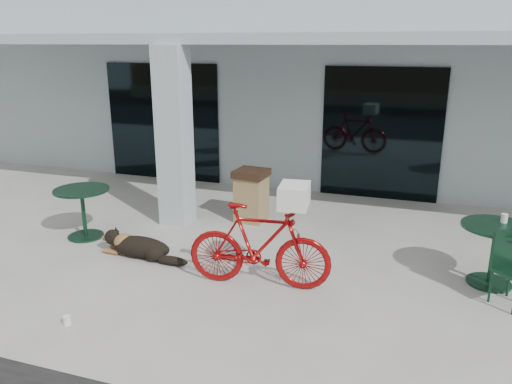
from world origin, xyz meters
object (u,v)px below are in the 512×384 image
(cafe_table_near, at_px, (84,213))
(trash_receptacle, at_px, (251,195))
(dog, at_px, (140,246))
(cafe_table_far, at_px, (493,255))
(bicycle, at_px, (259,246))

(cafe_table_near, xyz_separation_m, trash_receptacle, (2.38, 1.67, 0.06))
(dog, relative_size, cafe_table_far, 1.26)
(bicycle, height_order, trash_receptacle, bicycle)
(cafe_table_far, bearing_deg, cafe_table_near, -177.20)
(bicycle, distance_m, cafe_table_near, 3.41)
(dog, bearing_deg, bicycle, -5.17)
(cafe_table_far, bearing_deg, dog, -171.51)
(trash_receptacle, bearing_deg, cafe_table_far, -19.26)
(cafe_table_near, relative_size, cafe_table_far, 1.00)
(dog, distance_m, cafe_table_near, 1.41)
(bicycle, relative_size, cafe_table_far, 2.13)
(bicycle, bearing_deg, dog, 74.87)
(dog, distance_m, cafe_table_far, 5.02)
(bicycle, xyz_separation_m, cafe_table_near, (-3.32, 0.73, -0.15))
(dog, xyz_separation_m, cafe_table_far, (4.96, 0.74, 0.23))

